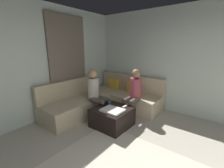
% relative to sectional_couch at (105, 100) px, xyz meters
% --- Properties ---
extents(wall_back, '(6.00, 0.12, 2.70)m').
position_rel_sectional_couch_xyz_m(wall_back, '(2.08, 1.06, 1.07)').
color(wall_back, silver).
rests_on(wall_back, ground_plane).
extents(wall_left, '(0.12, 6.00, 2.70)m').
position_rel_sectional_couch_xyz_m(wall_left, '(-0.86, -1.88, 1.07)').
color(wall_left, silver).
rests_on(wall_left, ground_plane).
extents(curtain_panel, '(0.06, 1.10, 2.50)m').
position_rel_sectional_couch_xyz_m(curtain_panel, '(-0.76, -0.58, 0.97)').
color(curtain_panel, '#726659').
rests_on(curtain_panel, ground_plane).
extents(sectional_couch, '(2.10, 2.55, 0.87)m').
position_rel_sectional_couch_xyz_m(sectional_couch, '(0.00, 0.00, 0.00)').
color(sectional_couch, '#C6B593').
rests_on(sectional_couch, ground_plane).
extents(ottoman, '(0.76, 0.76, 0.42)m').
position_rel_sectional_couch_xyz_m(ottoman, '(0.73, -0.60, -0.07)').
color(ottoman, black).
rests_on(ottoman, ground_plane).
extents(folded_blanket, '(0.44, 0.36, 0.04)m').
position_rel_sectional_couch_xyz_m(folded_blanket, '(0.83, -0.72, 0.16)').
color(folded_blanket, white).
rests_on(folded_blanket, ottoman).
extents(coffee_mug, '(0.08, 0.08, 0.10)m').
position_rel_sectional_couch_xyz_m(coffee_mug, '(0.51, -0.42, 0.19)').
color(coffee_mug, '#334C72').
rests_on(coffee_mug, ottoman).
extents(game_remote, '(0.05, 0.15, 0.02)m').
position_rel_sectional_couch_xyz_m(game_remote, '(0.91, -0.38, 0.15)').
color(game_remote, white).
rests_on(game_remote, ottoman).
extents(person_on_couch_back, '(0.30, 0.60, 1.20)m').
position_rel_sectional_couch_xyz_m(person_on_couch_back, '(0.88, 0.06, 0.38)').
color(person_on_couch_back, brown).
rests_on(person_on_couch_back, ground_plane).
extents(person_on_couch_side, '(0.60, 0.30, 1.20)m').
position_rel_sectional_couch_xyz_m(person_on_couch_side, '(0.15, -0.49, 0.38)').
color(person_on_couch_side, brown).
rests_on(person_on_couch_side, ground_plane).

